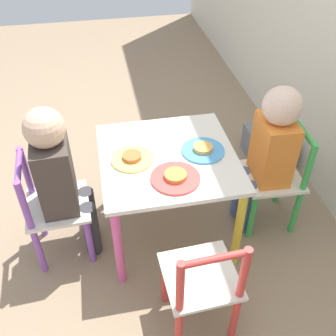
{
  "coord_description": "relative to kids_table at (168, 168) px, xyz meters",
  "views": [
    {
      "loc": [
        1.27,
        -0.25,
        1.47
      ],
      "look_at": [
        0.0,
        0.0,
        0.38
      ],
      "focal_mm": 42.0,
      "sensor_mm": 36.0,
      "label": 1
    }
  ],
  "objects": [
    {
      "name": "child_front",
      "position": [
        0.02,
        -0.44,
        0.06
      ],
      "size": [
        0.21,
        0.21,
        0.75
      ],
      "rotation": [
        0.0,
        0.0,
        -3.09
      ],
      "color": "#38383D",
      "rests_on": "ground_plane"
    },
    {
      "name": "chair_red",
      "position": [
        0.51,
        0.02,
        -0.13
      ],
      "size": [
        0.27,
        0.27,
        0.52
      ],
      "rotation": [
        0.0,
        0.0,
        -1.52
      ],
      "color": "silver",
      "rests_on": "ground_plane"
    },
    {
      "name": "ground_plane",
      "position": [
        0.0,
        0.0,
        -0.38
      ],
      "size": [
        6.0,
        6.0,
        0.0
      ],
      "primitive_type": "plane",
      "color": "#8C755B"
    },
    {
      "name": "chair_purple",
      "position": [
        0.03,
        -0.51,
        -0.13
      ],
      "size": [
        0.27,
        0.27,
        0.52
      ],
      "rotation": [
        0.0,
        0.0,
        -3.09
      ],
      "color": "silver",
      "rests_on": "ground_plane"
    },
    {
      "name": "chair_green",
      "position": [
        0.02,
        0.51,
        -0.13
      ],
      "size": [
        0.27,
        0.27,
        0.52
      ],
      "rotation": [
        0.0,
        0.0,
        -0.04
      ],
      "color": "silver",
      "rests_on": "ground_plane"
    },
    {
      "name": "plate_front",
      "position": [
        -0.0,
        -0.15,
        0.08
      ],
      "size": [
        0.18,
        0.18,
        0.03
      ],
      "color": "#EADB66",
      "rests_on": "kids_table"
    },
    {
      "name": "plate_back",
      "position": [
        0.0,
        0.15,
        0.08
      ],
      "size": [
        0.18,
        0.18,
        0.03
      ],
      "color": "#4C9EE0",
      "rests_on": "kids_table"
    },
    {
      "name": "kids_table",
      "position": [
        0.0,
        0.0,
        0.0
      ],
      "size": [
        0.57,
        0.57,
        0.45
      ],
      "color": "silver",
      "rests_on": "ground_plane"
    },
    {
      "name": "child_back",
      "position": [
        0.02,
        0.44,
        0.06
      ],
      "size": [
        0.21,
        0.22,
        0.73
      ],
      "rotation": [
        0.0,
        0.0,
        -0.04
      ],
      "color": "#4C608E",
      "rests_on": "ground_plane"
    },
    {
      "name": "storage_bin",
      "position": [
        -0.44,
        0.68,
        -0.3
      ],
      "size": [
        0.28,
        0.22,
        0.17
      ],
      "color": "slate",
      "rests_on": "ground_plane"
    },
    {
      "name": "plate_right",
      "position": [
        0.15,
        0.0,
        0.08
      ],
      "size": [
        0.2,
        0.2,
        0.03
      ],
      "color": "#E54C47",
      "rests_on": "kids_table"
    }
  ]
}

